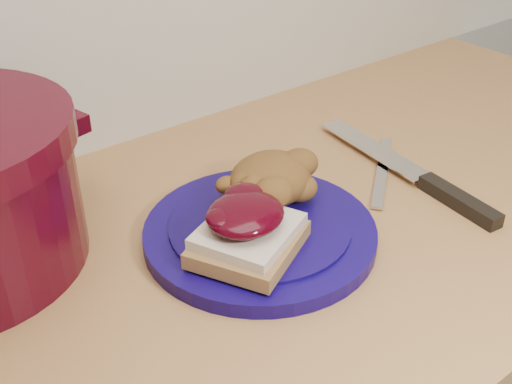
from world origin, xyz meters
TOP-DOWN VIEW (x-y plane):
  - plate at (0.05, 1.49)m, footprint 0.34×0.34m
  - sandwich at (0.01, 1.46)m, footprint 0.14×0.14m
  - stuffing_mound at (0.09, 1.53)m, footprint 0.13×0.12m
  - chef_knife at (0.29, 1.44)m, footprint 0.06×0.32m
  - butter_knife at (0.27, 1.51)m, footprint 0.16×0.13m

SIDE VIEW (x-z plane):
  - butter_knife at x=0.27m, z-range 0.90..0.91m
  - plate at x=0.05m, z-range 0.90..0.92m
  - chef_knife at x=0.29m, z-range 0.90..0.92m
  - sandwich at x=0.01m, z-range 0.92..0.97m
  - stuffing_mound at x=0.09m, z-range 0.92..0.97m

